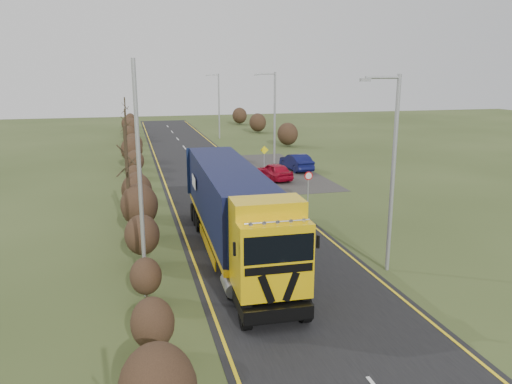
{
  "coord_description": "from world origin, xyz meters",
  "views": [
    {
      "loc": [
        -6.37,
        -22.14,
        8.7
      ],
      "look_at": [
        0.51,
        4.49,
        2.03
      ],
      "focal_mm": 35.0,
      "sensor_mm": 36.0,
      "label": 1
    }
  ],
  "objects_px": {
    "car_red_hatchback": "(274,171)",
    "speed_sign": "(308,181)",
    "car_blue_sedan": "(296,162)",
    "lorry": "(233,207)",
    "streetlight_near": "(391,167)"
  },
  "relations": [
    {
      "from": "streetlight_near",
      "to": "speed_sign",
      "type": "height_order",
      "value": "streetlight_near"
    },
    {
      "from": "car_red_hatchback",
      "to": "speed_sign",
      "type": "relative_size",
      "value": 1.95
    },
    {
      "from": "car_blue_sedan",
      "to": "lorry",
      "type": "bearing_deg",
      "value": 58.17
    },
    {
      "from": "lorry",
      "to": "car_red_hatchback",
      "type": "distance_m",
      "value": 17.72
    },
    {
      "from": "lorry",
      "to": "car_red_hatchback",
      "type": "relative_size",
      "value": 3.79
    },
    {
      "from": "lorry",
      "to": "car_blue_sedan",
      "type": "height_order",
      "value": "lorry"
    },
    {
      "from": "speed_sign",
      "to": "car_red_hatchback",
      "type": "bearing_deg",
      "value": 91.64
    },
    {
      "from": "car_blue_sedan",
      "to": "speed_sign",
      "type": "height_order",
      "value": "speed_sign"
    },
    {
      "from": "lorry",
      "to": "streetlight_near",
      "type": "xyz_separation_m",
      "value": [
        6.22,
        -3.45,
        2.28
      ]
    },
    {
      "from": "car_red_hatchback",
      "to": "speed_sign",
      "type": "bearing_deg",
      "value": 79.51
    },
    {
      "from": "lorry",
      "to": "streetlight_near",
      "type": "relative_size",
      "value": 1.81
    },
    {
      "from": "speed_sign",
      "to": "car_blue_sedan",
      "type": "bearing_deg",
      "value": 75.12
    },
    {
      "from": "car_red_hatchback",
      "to": "speed_sign",
      "type": "distance_m",
      "value": 7.46
    },
    {
      "from": "streetlight_near",
      "to": "speed_sign",
      "type": "bearing_deg",
      "value": 86.01
    },
    {
      "from": "lorry",
      "to": "speed_sign",
      "type": "xyz_separation_m",
      "value": [
        7.08,
        8.82,
        -1.0
      ]
    }
  ]
}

